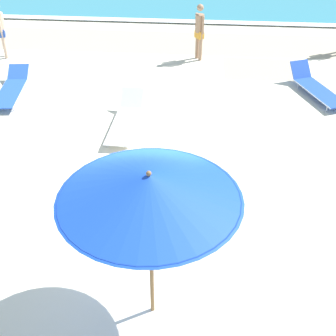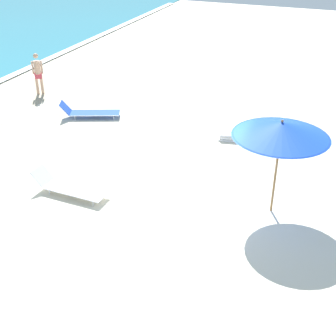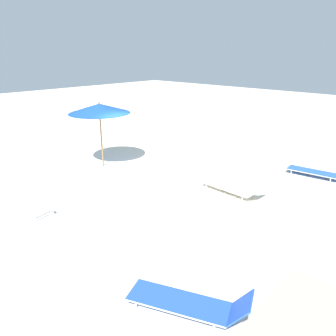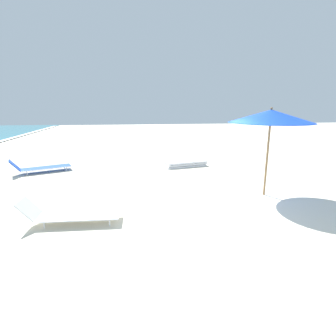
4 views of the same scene
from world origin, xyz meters
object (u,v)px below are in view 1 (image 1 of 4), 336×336
(beach_umbrella, at_px, (149,188))
(beachgoer_wading_adult, at_px, (1,27))
(beachgoer_strolling_adult, at_px, (199,29))
(sun_lounger_near_water_left, at_px, (316,87))
(sun_lounger_under_umbrella, at_px, (11,89))
(sun_lounger_beside_umbrella, at_px, (126,120))

(beach_umbrella, relative_size, beachgoer_wading_adult, 1.48)
(beach_umbrella, height_order, beachgoer_strolling_adult, beach_umbrella)
(sun_lounger_near_water_left, bearing_deg, beachgoer_wading_adult, 145.94)
(sun_lounger_under_umbrella, xyz_separation_m, beachgoer_strolling_adult, (5.12, 3.08, 0.80))
(sun_lounger_under_umbrella, bearing_deg, beach_umbrella, -62.25)
(sun_lounger_under_umbrella, bearing_deg, sun_lounger_beside_umbrella, -29.98)
(beach_umbrella, height_order, sun_lounger_beside_umbrella, beach_umbrella)
(sun_lounger_beside_umbrella, xyz_separation_m, beachgoer_wading_adult, (-4.65, 4.22, 0.78))
(sun_lounger_under_umbrella, relative_size, sun_lounger_near_water_left, 1.01)
(beach_umbrella, bearing_deg, beachgoer_strolling_adult, 87.79)
(beachgoer_wading_adult, height_order, beachgoer_strolling_adult, same)
(sun_lounger_under_umbrella, distance_m, beachgoer_strolling_adult, 6.03)
(sun_lounger_beside_umbrella, xyz_separation_m, sun_lounger_near_water_left, (5.02, 2.26, 0.00))
(sun_lounger_near_water_left, xyz_separation_m, beachgoer_strolling_adult, (-3.36, 2.31, 0.78))
(beach_umbrella, bearing_deg, beachgoer_wading_adult, 121.51)
(beach_umbrella, xyz_separation_m, beachgoer_strolling_adult, (0.39, 10.01, -1.35))
(beachgoer_strolling_adult, bearing_deg, sun_lounger_beside_umbrella, 125.29)
(beach_umbrella, relative_size, sun_lounger_under_umbrella, 1.13)
(beach_umbrella, distance_m, sun_lounger_beside_umbrella, 5.97)
(sun_lounger_near_water_left, height_order, beachgoer_wading_adult, beachgoer_wading_adult)
(sun_lounger_beside_umbrella, bearing_deg, beachgoer_strolling_adult, 72.16)
(sun_lounger_under_umbrella, bearing_deg, sun_lounger_near_water_left, -1.44)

